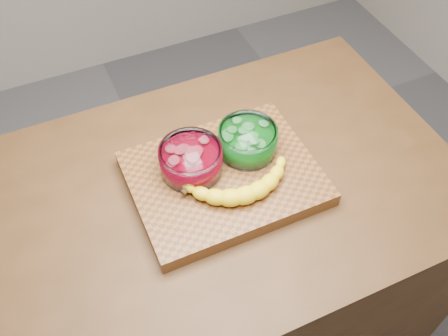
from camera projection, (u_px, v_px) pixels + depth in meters
name	position (u px, v px, depth m)	size (l,w,h in m)	color
ground	(224.00, 325.00, 1.94)	(3.50, 3.50, 0.00)	#59595E
counter	(224.00, 269.00, 1.59)	(1.20, 0.80, 0.90)	#492C15
cutting_board	(224.00, 178.00, 1.23)	(0.45, 0.35, 0.04)	brown
bowl_red	(191.00, 160.00, 1.20)	(0.15, 0.15, 0.07)	white
bowl_green	(247.00, 140.00, 1.24)	(0.15, 0.15, 0.07)	white
banana	(241.00, 183.00, 1.17)	(0.30, 0.14, 0.04)	yellow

